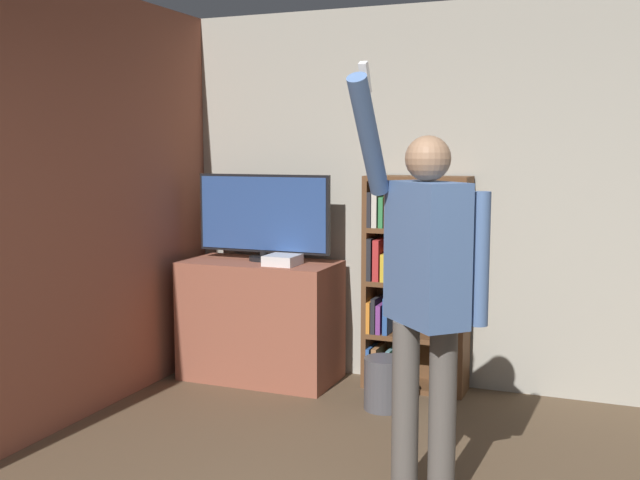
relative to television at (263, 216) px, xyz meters
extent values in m
cube|color=#B2AD9E|center=(1.70, 0.32, 0.14)|extent=(6.73, 0.06, 2.70)
cube|color=#93513D|center=(-0.70, -1.30, 0.14)|extent=(0.06, 4.78, 2.70)
cube|color=#93513D|center=(0.00, -0.06, -0.77)|extent=(1.13, 0.57, 0.88)
cylinder|color=black|center=(0.00, 0.00, -0.31)|extent=(0.22, 0.22, 0.03)
cylinder|color=black|center=(0.00, 0.00, -0.27)|extent=(0.06, 0.06, 0.05)
cube|color=black|center=(0.00, 0.00, 0.02)|extent=(1.04, 0.04, 0.57)
cube|color=#2D4C8C|center=(0.00, -0.02, 0.02)|extent=(1.00, 0.01, 0.54)
cube|color=white|center=(0.22, -0.15, -0.29)|extent=(0.22, 0.24, 0.07)
cube|color=brown|center=(0.78, 0.13, -0.45)|extent=(0.04, 0.28, 1.51)
cube|color=brown|center=(1.47, 0.13, -0.45)|extent=(0.04, 0.28, 1.51)
cube|color=brown|center=(1.12, 0.27, -0.45)|extent=(0.72, 0.01, 1.51)
cube|color=brown|center=(1.12, 0.13, -1.19)|extent=(0.65, 0.28, 0.04)
cube|color=brown|center=(1.12, 0.13, -0.83)|extent=(0.65, 0.28, 0.04)
cube|color=brown|center=(1.12, 0.13, -0.45)|extent=(0.65, 0.28, 0.04)
cube|color=brown|center=(1.12, 0.13, -0.07)|extent=(0.65, 0.28, 0.04)
cube|color=brown|center=(1.12, 0.13, 0.28)|extent=(0.65, 0.28, 0.04)
cube|color=#2D569E|center=(0.81, 0.10, -1.06)|extent=(0.03, 0.22, 0.26)
cube|color=#99663D|center=(0.86, 0.12, -1.05)|extent=(0.04, 0.26, 0.27)
cube|color=#5B8E99|center=(0.91, 0.09, -1.08)|extent=(0.04, 0.20, 0.21)
cube|color=#5B8E99|center=(0.96, 0.10, -1.06)|extent=(0.03, 0.22, 0.26)
cube|color=#338447|center=(1.01, 0.10, -1.07)|extent=(0.04, 0.20, 0.24)
cube|color=#338447|center=(1.05, 0.12, -1.09)|extent=(0.04, 0.24, 0.20)
cube|color=orange|center=(0.81, 0.12, -0.70)|extent=(0.03, 0.24, 0.22)
cube|color=#232328|center=(0.84, 0.11, -0.69)|extent=(0.03, 0.24, 0.25)
cube|color=#7A3889|center=(0.88, 0.10, -0.71)|extent=(0.03, 0.21, 0.21)
cube|color=#2D569E|center=(0.93, 0.12, -0.68)|extent=(0.03, 0.25, 0.26)
cube|color=#232328|center=(0.81, 0.12, -0.28)|extent=(0.03, 0.25, 0.30)
cube|color=red|center=(0.86, 0.10, -0.29)|extent=(0.04, 0.21, 0.29)
cube|color=gold|center=(0.91, 0.10, -0.34)|extent=(0.03, 0.22, 0.19)
cube|color=#7A3889|center=(0.95, 0.10, -0.30)|extent=(0.03, 0.21, 0.27)
cube|color=#232328|center=(0.81, 0.10, 0.07)|extent=(0.03, 0.21, 0.25)
cube|color=beige|center=(0.85, 0.13, 0.09)|extent=(0.04, 0.26, 0.28)
cube|color=#338447|center=(0.90, 0.12, 0.05)|extent=(0.03, 0.25, 0.21)
cube|color=#99663D|center=(0.94, 0.10, 0.09)|extent=(0.03, 0.21, 0.30)
cylinder|color=#56514C|center=(1.51, -1.55, -0.76)|extent=(0.13, 0.13, 0.88)
cylinder|color=#56514C|center=(1.69, -1.55, -0.76)|extent=(0.13, 0.13, 0.88)
cube|color=#4C6B9E|center=(1.60, -1.55, 0.01)|extent=(0.46, 0.47, 0.66)
sphere|color=#9E7556|center=(1.60, -1.55, 0.45)|extent=(0.21, 0.21, 0.21)
cylinder|color=#4C6B9E|center=(1.84, -1.55, 0.00)|extent=(0.09, 0.09, 0.61)
cylinder|color=#4C6B9E|center=(1.35, -1.67, 0.54)|extent=(0.09, 0.42, 0.55)
cube|color=white|center=(1.35, -1.73, 0.80)|extent=(0.04, 0.09, 0.14)
cylinder|color=#4C4C51|center=(1.04, -0.36, -1.04)|extent=(0.27, 0.27, 0.34)
camera|label=1|loc=(2.41, -4.91, 0.49)|focal=42.00mm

